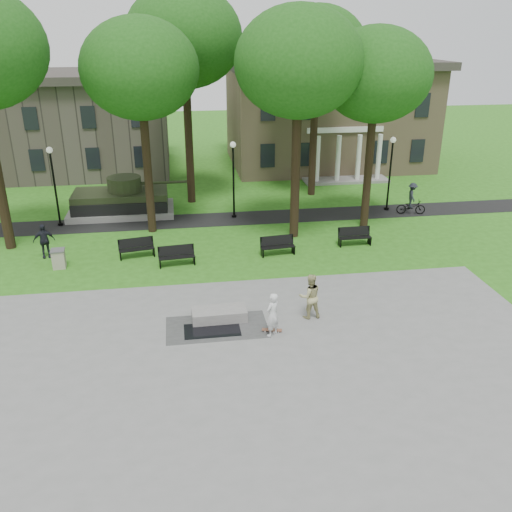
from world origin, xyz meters
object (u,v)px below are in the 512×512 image
at_px(skateboarder, 272,315).
at_px(trash_bin, 59,259).
at_px(friend_watching, 310,296).
at_px(concrete_block, 219,314).
at_px(cyclist, 412,201).
at_px(park_bench_0, 137,247).

bearing_deg(skateboarder, trash_bin, -81.18).
height_order(skateboarder, friend_watching, friend_watching).
bearing_deg(friend_watching, concrete_block, -10.66).
distance_m(concrete_block, skateboarder, 2.54).
xyz_separation_m(skateboarder, cyclist, (11.31, 13.28, -0.08)).
xyz_separation_m(friend_watching, park_bench_0, (-7.30, 7.54, -0.45)).
relative_size(concrete_block, skateboarder, 1.23).
bearing_deg(cyclist, trash_bin, 116.75).
bearing_deg(friend_watching, cyclist, -133.25).
bearing_deg(park_bench_0, trash_bin, -177.67).
xyz_separation_m(concrete_block, park_bench_0, (-3.64, 7.18, 0.28)).
bearing_deg(concrete_block, trash_bin, 139.32).
relative_size(skateboarder, park_bench_0, 0.97).
bearing_deg(friend_watching, park_bench_0, -50.88).
xyz_separation_m(concrete_block, skateboarder, (1.91, -1.54, 0.67)).
distance_m(concrete_block, cyclist, 17.69).
height_order(skateboarder, trash_bin, skateboarder).
bearing_deg(cyclist, skateboarder, 151.64).
bearing_deg(park_bench_0, friend_watching, -56.21).
bearing_deg(concrete_block, park_bench_0, 116.93).
distance_m(friend_watching, trash_bin, 12.92).
relative_size(skateboarder, friend_watching, 0.94).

